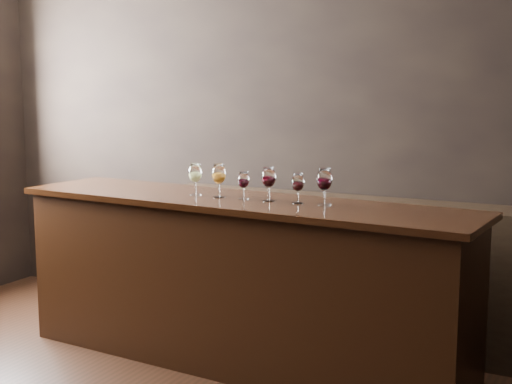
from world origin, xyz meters
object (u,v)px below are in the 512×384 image
at_px(glass_white, 195,174).
at_px(glass_red_c, 298,183).
at_px(glass_red_d, 324,180).
at_px(bar_counter, 238,285).
at_px(glass_red_b, 269,178).
at_px(glass_red_a, 243,180).
at_px(glass_amber, 219,175).
at_px(back_bar_shelf, 344,269).

xyz_separation_m(glass_white, glass_red_c, (0.71, -0.00, -0.02)).
bearing_deg(glass_red_c, glass_red_d, 1.70).
distance_m(bar_counter, glass_red_b, 0.71).
bearing_deg(bar_counter, glass_red_c, 5.39).
bearing_deg(glass_red_b, glass_red_a, -179.08).
distance_m(glass_white, glass_red_a, 0.35).
height_order(glass_amber, glass_red_c, glass_amber).
height_order(back_bar_shelf, glass_white, glass_white).
xyz_separation_m(glass_red_a, glass_red_d, (0.52, 0.01, 0.03)).
bearing_deg(glass_red_c, glass_red_a, -178.99).
distance_m(back_bar_shelf, glass_amber, 1.16).
bearing_deg(bar_counter, back_bar_shelf, 64.34).
height_order(glass_white, glass_red_d, glass_red_d).
xyz_separation_m(glass_white, glass_red_a, (0.35, -0.01, -0.02)).
bearing_deg(glass_red_b, glass_amber, -179.35).
distance_m(bar_counter, glass_white, 0.75).
xyz_separation_m(bar_counter, glass_red_b, (0.21, 0.01, 0.68)).
height_order(back_bar_shelf, glass_red_d, glass_red_d).
distance_m(glass_white, glass_red_c, 0.71).
xyz_separation_m(back_bar_shelf, glass_red_a, (-0.38, -0.74, 0.68)).
bearing_deg(glass_red_b, glass_red_c, 1.08).
height_order(bar_counter, glass_red_a, glass_red_a).
distance_m(glass_amber, glass_red_b, 0.34).
bearing_deg(bar_counter, glass_red_b, 5.87).
bearing_deg(glass_red_d, glass_red_b, -178.63).
bearing_deg(glass_white, glass_red_c, -0.05).
bearing_deg(glass_red_c, bar_counter, -178.40).
bearing_deg(glass_red_a, glass_red_c, 1.01).
bearing_deg(glass_red_d, glass_red_c, -178.30).
relative_size(bar_counter, glass_red_d, 13.42).
bearing_deg(glass_white, glass_amber, -2.58).
xyz_separation_m(glass_red_a, glass_red_c, (0.36, 0.01, 0.01)).
distance_m(bar_counter, glass_red_a, 0.66).
relative_size(glass_red_a, glass_red_b, 0.82).
bearing_deg(bar_counter, glass_white, -178.35).
bearing_deg(back_bar_shelf, bar_counter, -119.44).
relative_size(bar_counter, glass_red_c, 16.16).
bearing_deg(glass_red_d, bar_counter, -178.37).
relative_size(glass_amber, glass_red_b, 1.01).
bearing_deg(glass_amber, glass_white, 177.42).
bearing_deg(glass_red_a, glass_white, 178.87).
distance_m(back_bar_shelf, glass_white, 1.25).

